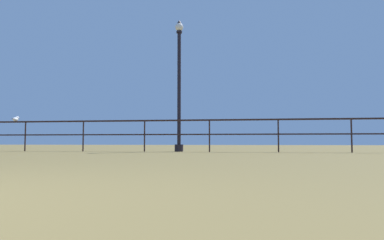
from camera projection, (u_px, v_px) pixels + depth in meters
pier_railing at (177, 128)px, 10.49m from camera, size 22.24×0.05×0.98m
lamppost_center at (179, 84)px, 10.84m from camera, size 0.27×0.27×4.18m
seagull_on_rail at (16, 119)px, 11.35m from camera, size 0.15×0.37×0.17m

